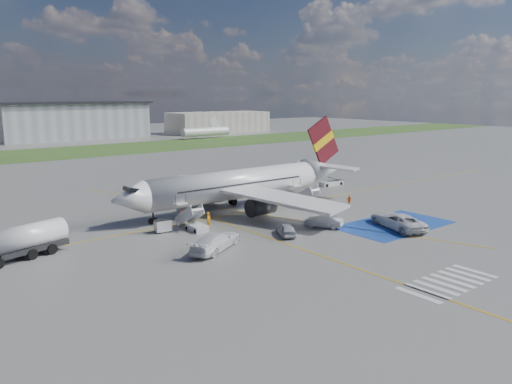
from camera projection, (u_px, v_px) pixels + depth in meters
ground at (309, 232)px, 55.65m from camera, size 400.00×400.00×0.00m
grass_strip at (50, 154)px, 128.60m from camera, size 400.00×30.00×0.01m
taxiway_line_main at (244, 212)px, 64.87m from camera, size 120.00×0.20×0.01m
taxiway_line_cross at (347, 265)px, 44.92m from camera, size 0.20×60.00×0.01m
taxiway_line_diag at (244, 212)px, 64.87m from camera, size 20.71×56.45×0.01m
staging_box at (394, 225)px, 58.69m from camera, size 14.00×8.00×0.01m
crosswalk at (448, 283)px, 40.73m from camera, size 9.00×4.00×0.01m
terminal_centre at (74, 121)px, 170.37m from camera, size 48.00×18.00×12.00m
terminal_east at (218, 122)px, 198.97m from camera, size 40.00×16.00×8.00m
airliner at (244, 183)px, 66.66m from camera, size 36.81×32.95×11.92m
airstairs_fwd at (195, 225)px, 56.41m from camera, size 1.90×5.20×3.60m
airstairs_aft at (312, 203)px, 67.71m from camera, size 1.90×5.20×3.60m
fuel_tanker at (19, 245)px, 46.30m from camera, size 9.45×4.70×3.12m
gpu_cart at (163, 226)px, 55.46m from camera, size 1.85×1.28×1.46m
belt_loader at (331, 183)px, 83.90m from camera, size 4.74×1.97×1.40m
car_silver_a at (286, 230)px, 54.15m from camera, size 3.18×4.23×1.34m
car_silver_b at (324, 221)px, 57.51m from camera, size 3.46×4.57×1.44m
van_white_a at (398, 218)px, 57.18m from camera, size 4.81×6.86×2.35m
van_white_b at (216, 238)px, 49.19m from camera, size 6.29×4.85×2.29m
crew_fwd at (209, 220)px, 57.20m from camera, size 0.82×0.74×1.89m
crew_nose at (182, 217)px, 59.50m from camera, size 0.94×0.94×1.53m
crew_aft at (350, 200)px, 68.51m from camera, size 0.63×0.96×1.52m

